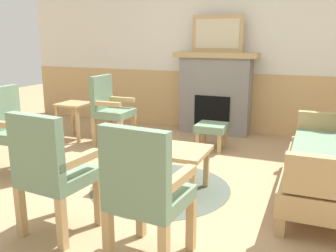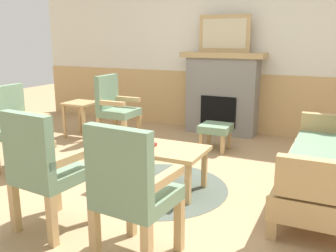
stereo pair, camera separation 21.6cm
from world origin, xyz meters
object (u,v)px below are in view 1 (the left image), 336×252
(framed_picture, at_px, (217,34))
(armchair_front_left, at_px, (145,189))
(side_table, at_px, (74,110))
(fireplace, at_px, (215,92))
(couch, at_px, (331,160))
(book_on_table, at_px, (148,145))
(footstool, at_px, (212,129))
(coffee_table, at_px, (160,152))
(armchair_near_fireplace, at_px, (110,107))
(armchair_by_window_left, at_px, (13,127))
(armchair_front_center, at_px, (51,169))

(framed_picture, distance_m, armchair_front_left, 3.81)
(side_table, bearing_deg, fireplace, 32.31)
(couch, xyz_separation_m, book_on_table, (-1.70, -0.39, 0.06))
(book_on_table, bearing_deg, footstool, 81.23)
(coffee_table, relative_size, armchair_front_left, 0.98)
(armchair_near_fireplace, bearing_deg, side_table, 179.18)
(framed_picture, bearing_deg, armchair_by_window_left, -121.02)
(framed_picture, height_order, armchair_front_left, framed_picture)
(fireplace, distance_m, armchair_by_window_left, 3.09)
(armchair_front_center, bearing_deg, fireplace, 84.94)
(couch, relative_size, coffee_table, 1.88)
(footstool, bearing_deg, armchair_front_left, -83.70)
(armchair_near_fireplace, xyz_separation_m, armchair_front_center, (0.92, -2.38, 0.00))
(coffee_table, distance_m, armchair_by_window_left, 1.71)
(couch, bearing_deg, fireplace, 128.78)
(framed_picture, height_order, side_table, framed_picture)
(framed_picture, relative_size, armchair_front_left, 0.82)
(armchair_near_fireplace, bearing_deg, footstool, 9.89)
(armchair_by_window_left, relative_size, side_table, 1.78)
(framed_picture, relative_size, armchair_by_window_left, 0.82)
(coffee_table, distance_m, side_table, 2.32)
(armchair_front_center, distance_m, side_table, 2.84)
(couch, distance_m, armchair_front_center, 2.48)
(armchair_near_fireplace, distance_m, armchair_front_left, 3.01)
(armchair_near_fireplace, bearing_deg, framed_picture, 43.74)
(framed_picture, xyz_separation_m, armchair_front_left, (0.51, -3.63, -1.02))
(fireplace, height_order, side_table, fireplace)
(book_on_table, distance_m, armchair_front_center, 1.14)
(footstool, distance_m, armchair_front_center, 2.69)
(book_on_table, bearing_deg, armchair_front_center, -104.71)
(couch, relative_size, side_table, 3.27)
(footstool, bearing_deg, armchair_front_center, -101.28)
(framed_picture, height_order, armchair_near_fireplace, framed_picture)
(armchair_near_fireplace, xyz_separation_m, armchair_front_left, (1.74, -2.45, 0.00))
(framed_picture, bearing_deg, coffee_table, -87.87)
(armchair_front_left, distance_m, armchair_front_center, 0.83)
(footstool, xyz_separation_m, armchair_front_left, (0.30, -2.70, 0.25))
(book_on_table, height_order, armchair_near_fireplace, armchair_near_fireplace)
(fireplace, height_order, book_on_table, fireplace)
(footstool, relative_size, side_table, 0.73)
(armchair_front_left, bearing_deg, side_table, 133.87)
(footstool, xyz_separation_m, side_table, (-2.07, -0.24, 0.15))
(armchair_by_window_left, xyz_separation_m, side_table, (-0.26, 1.47, -0.10))
(armchair_by_window_left, xyz_separation_m, armchair_front_center, (1.28, -0.91, 0.00))
(footstool, height_order, side_table, side_table)
(fireplace, relative_size, framed_picture, 1.62)
(fireplace, relative_size, footstool, 3.25)
(coffee_table, distance_m, book_on_table, 0.14)
(fireplace, xyz_separation_m, armchair_near_fireplace, (-1.24, -1.18, -0.11))
(fireplace, height_order, couch, fireplace)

